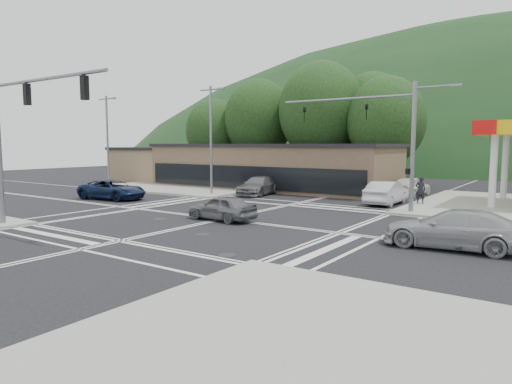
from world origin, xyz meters
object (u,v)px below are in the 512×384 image
Objects in this scene: car_grey_center at (222,208)px; pedestrian at (420,190)px; car_queue_a at (386,193)px; car_northbound at (258,186)px; car_silver_east at (453,229)px; car_blue_west at (112,190)px; car_queue_b at (411,186)px.

pedestrian reaches higher than car_grey_center.
car_grey_center is 0.83× the size of car_queue_a.
car_queue_a is 10.93m from car_northbound.
car_grey_center is at bearing -74.28° from car_northbound.
car_silver_east reaches higher than car_northbound.
car_queue_b is at bearing -57.45° from car_blue_west.
pedestrian is at bearing -72.17° from car_blue_west.
car_grey_center is at bearing -94.28° from car_silver_east.
car_queue_a is (18.46, 9.15, 0.07)m from car_blue_west.
pedestrian is (-4.76, 12.70, 0.28)m from car_silver_east.
car_queue_a is at bearing 0.68° from pedestrian.
car_blue_west is 13.42m from car_grey_center.
car_northbound is (-10.75, -6.61, -0.02)m from car_queue_b.
car_grey_center is 0.79× the size of car_northbound.
car_grey_center is 13.02m from car_queue_a.
car_blue_west is at bearing -100.45° from car_silver_east.
car_grey_center is at bearing 81.25° from car_queue_b.
car_queue_b is at bearing -88.31° from pedestrian.
pedestrian reaches higher than car_silver_east.
car_northbound is (-17.81, 11.76, -0.04)m from car_silver_east.
car_queue_a is at bearing -71.64° from car_blue_west.
car_queue_a is at bearing -154.24° from car_silver_east.
car_silver_east is 13.73m from car_queue_a.
car_queue_b is at bearing 167.70° from car_grey_center.
car_blue_west is 24.05m from car_queue_b.
car_grey_center is 14.72m from pedestrian.
car_queue_b is (5.13, 18.37, 0.08)m from car_grey_center.
car_queue_b is at bearing 21.79° from car_northbound.
car_queue_a is 1.07× the size of car_queue_b.
car_queue_a reaches higher than car_northbound.
car_northbound is at bearing -127.73° from car_silver_east.
pedestrian is (2.30, -5.67, 0.29)m from car_queue_b.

